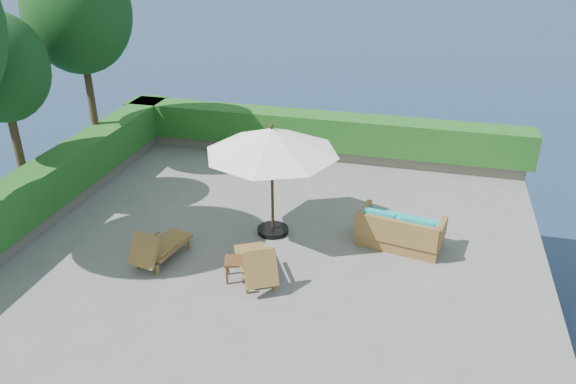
% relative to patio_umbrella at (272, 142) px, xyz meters
% --- Properties ---
extents(ground, '(12.00, 12.00, 0.00)m').
position_rel_patio_umbrella_xyz_m(ground, '(0.07, -0.80, -2.27)').
color(ground, slate).
rests_on(ground, ground).
extents(foundation, '(12.00, 12.00, 3.00)m').
position_rel_patio_umbrella_xyz_m(foundation, '(0.07, -0.80, -3.82)').
color(foundation, '#4F493F').
rests_on(foundation, ocean).
extents(ocean, '(600.00, 600.00, 0.00)m').
position_rel_patio_umbrella_xyz_m(ocean, '(0.07, -0.80, -5.27)').
color(ocean, '#192F4E').
rests_on(ocean, ground).
extents(planter_wall_far, '(12.00, 0.60, 0.36)m').
position_rel_patio_umbrella_xyz_m(planter_wall_far, '(0.07, 4.80, -2.09)').
color(planter_wall_far, gray).
rests_on(planter_wall_far, ground).
extents(planter_wall_left, '(0.60, 12.00, 0.36)m').
position_rel_patio_umbrella_xyz_m(planter_wall_left, '(-5.53, -0.80, -2.09)').
color(planter_wall_left, gray).
rests_on(planter_wall_left, ground).
extents(hedge_far, '(12.40, 0.90, 1.00)m').
position_rel_patio_umbrella_xyz_m(hedge_far, '(0.07, 4.80, -1.42)').
color(hedge_far, '#1C4915').
rests_on(hedge_far, planter_wall_far).
extents(hedge_left, '(0.90, 12.40, 1.00)m').
position_rel_patio_umbrella_xyz_m(hedge_left, '(-5.53, -0.80, -1.42)').
color(hedge_left, '#1C4915').
rests_on(hedge_left, planter_wall_left).
extents(tree_mid, '(2.20, 2.20, 4.83)m').
position_rel_patio_umbrella_xyz_m(tree_mid, '(-6.33, -0.30, 1.28)').
color(tree_mid, '#46301B').
rests_on(tree_mid, ground).
extents(tree_far, '(2.80, 2.80, 6.03)m').
position_rel_patio_umbrella_xyz_m(tree_far, '(-5.93, 2.40, 2.13)').
color(tree_far, '#46301B').
rests_on(tree_far, ground).
extents(patio_umbrella, '(3.06, 3.06, 2.69)m').
position_rel_patio_umbrella_xyz_m(patio_umbrella, '(0.00, 0.00, 0.00)').
color(patio_umbrella, black).
rests_on(patio_umbrella, ground).
extents(lounge_left, '(0.88, 1.59, 0.87)m').
position_rel_patio_umbrella_xyz_m(lounge_left, '(-2.01, -1.79, -1.91)').
color(lounge_left, olive).
rests_on(lounge_left, ground).
extents(lounge_right, '(1.31, 1.68, 0.90)m').
position_rel_patio_umbrella_xyz_m(lounge_right, '(0.19, -1.89, -1.89)').
color(lounge_right, olive).
rests_on(lounge_right, ground).
extents(side_table, '(0.54, 0.54, 0.46)m').
position_rel_patio_umbrella_xyz_m(side_table, '(-0.21, -2.00, -1.89)').
color(side_table, brown).
rests_on(side_table, ground).
extents(wicker_loveseat, '(2.01, 1.28, 0.91)m').
position_rel_patio_umbrella_xyz_m(wicker_loveseat, '(2.90, 0.13, -1.92)').
color(wicker_loveseat, olive).
rests_on(wicker_loveseat, ground).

